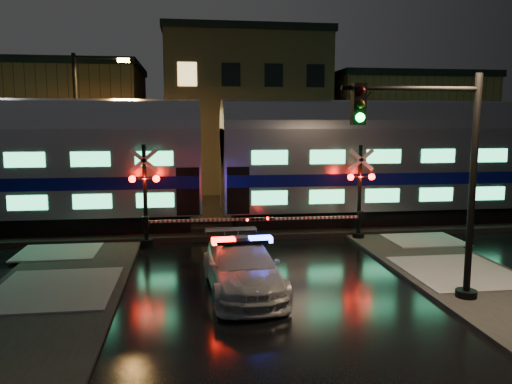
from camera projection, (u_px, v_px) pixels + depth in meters
ground at (255, 259)px, 18.86m from camera, size 120.00×120.00×0.00m
ballast at (241, 228)px, 23.75m from camera, size 90.00×4.20×0.24m
sidewalk_left at (23, 332)px, 12.09m from camera, size 4.00×20.00×0.12m
building_left at (48, 131)px, 38.09m from camera, size 14.00×10.00×9.00m
building_mid at (243, 115)px, 40.42m from camera, size 12.00×11.00×11.50m
building_right at (397, 133)px, 41.88m from camera, size 12.00×10.00×8.50m
train at (211, 160)px, 23.11m from camera, size 51.00×3.12×5.92m
police_car at (242, 267)px, 15.14m from camera, size 2.38×5.31×1.68m
crossing_signal_right at (352, 202)px, 21.50m from camera, size 5.87×0.66×4.15m
crossing_signal_left at (154, 205)px, 20.37m from camera, size 5.98×0.66×4.23m
traffic_light at (439, 184)px, 13.75m from camera, size 4.17×0.73×6.44m
streetlight at (83, 125)px, 25.96m from camera, size 2.89×0.30×8.63m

